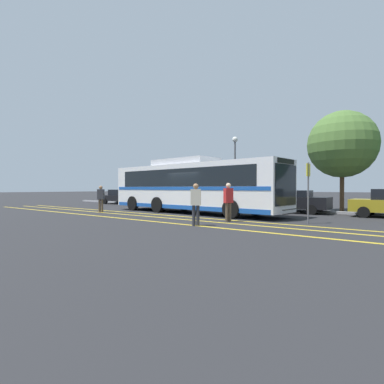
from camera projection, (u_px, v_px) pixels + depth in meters
The scene contains 16 objects.
ground_plane at pixel (192, 214), 18.36m from camera, with size 220.00×220.00×0.00m, color #262628.
lane_strip_0 at pixel (168, 215), 17.25m from camera, with size 0.20×32.52×0.01m, color gold.
lane_strip_1 at pixel (154, 217), 16.35m from camera, with size 0.20×32.52×0.01m, color gold.
lane_strip_2 at pixel (132, 219), 15.10m from camera, with size 0.20×32.52×0.01m, color gold.
curb_strip at pixel (233, 208), 22.94m from camera, with size 40.52×0.36×0.15m, color #99999E.
transit_bus at pixel (192, 185), 18.97m from camera, with size 12.97×3.51×3.46m.
parked_car_0 at pixel (121, 197), 29.53m from camera, with size 4.63×2.21×1.43m.
parked_car_1 at pixel (169, 199), 25.78m from camera, with size 4.06×2.10×1.22m.
parked_car_2 at pixel (218, 200), 22.24m from camera, with size 4.18×2.01×1.30m.
parked_car_3 at pixel (294, 201), 19.13m from camera, with size 4.40×2.12×1.44m.
pedestrian_0 at pixel (196, 202), 12.54m from camera, with size 0.47×0.41×1.77m.
pedestrian_1 at pixel (228, 199), 14.07m from camera, with size 0.37×0.47×1.82m.
pedestrian_2 at pixel (101, 197), 19.49m from camera, with size 0.47×0.42×1.73m.
bus_stop_sign at pixel (308, 185), 13.24m from camera, with size 0.07×0.40×2.72m.
street_lamp at pixel (235, 159), 23.63m from camera, with size 0.43×0.43×5.64m.
tree_1 at pixel (342, 144), 20.32m from camera, with size 4.52×4.52×6.81m.
Camera 1 is at (11.35, -14.41, 1.59)m, focal length 28.00 mm.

